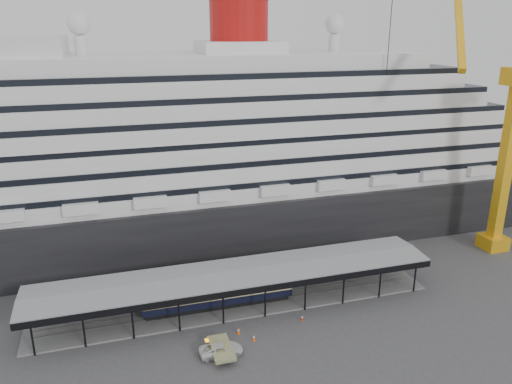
% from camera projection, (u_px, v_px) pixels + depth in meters
% --- Properties ---
extents(ground, '(200.00, 200.00, 0.00)m').
position_uv_depth(ground, '(246.00, 323.00, 65.83)').
color(ground, '#3E3E40').
rests_on(ground, ground).
extents(cruise_ship, '(130.00, 30.00, 43.90)m').
position_uv_depth(cruise_ship, '(197.00, 138.00, 89.09)').
color(cruise_ship, black).
rests_on(cruise_ship, ground).
extents(platform_canopy, '(56.00, 9.18, 5.30)m').
position_uv_depth(platform_canopy, '(237.00, 289.00, 69.62)').
color(platform_canopy, slate).
rests_on(platform_canopy, ground).
extents(crane_yellow, '(23.83, 18.78, 47.60)m').
position_uv_depth(crane_yellow, '(503.00, 137.00, 82.10)').
color(crane_yellow, gold).
rests_on(crane_yellow, ground).
extents(port_truck, '(5.24, 2.44, 1.45)m').
position_uv_depth(port_truck, '(221.00, 350.00, 59.33)').
color(port_truck, silver).
rests_on(port_truck, ground).
extents(pullman_carriage, '(20.93, 2.98, 20.51)m').
position_uv_depth(pullman_carriage, '(218.00, 291.00, 68.84)').
color(pullman_carriage, black).
rests_on(pullman_carriage, ground).
extents(traffic_cone_left, '(0.55, 0.55, 0.84)m').
position_uv_depth(traffic_cone_left, '(238.00, 331.00, 63.52)').
color(traffic_cone_left, '#FB570D').
rests_on(traffic_cone_left, ground).
extents(traffic_cone_mid, '(0.49, 0.49, 0.81)m').
position_uv_depth(traffic_cone_mid, '(254.00, 338.00, 62.11)').
color(traffic_cone_mid, '#E3550C').
rests_on(traffic_cone_mid, ground).
extents(traffic_cone_right, '(0.41, 0.41, 0.72)m').
position_uv_depth(traffic_cone_right, '(302.00, 318.00, 66.46)').
color(traffic_cone_right, red).
rests_on(traffic_cone_right, ground).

